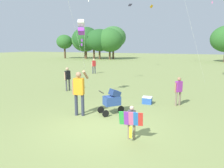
% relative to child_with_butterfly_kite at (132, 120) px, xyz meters
% --- Properties ---
extents(ground_plane, '(120.00, 120.00, 0.00)m').
position_rel_child_with_butterfly_kite_xyz_m(ground_plane, '(-1.19, 0.58, -0.62)').
color(ground_plane, '#849351').
extents(treeline_distant, '(33.49, 5.75, 6.26)m').
position_rel_child_with_butterfly_kite_xyz_m(treeline_distant, '(-13.25, 31.39, 3.13)').
color(treeline_distant, brown).
rests_on(treeline_distant, ground).
extents(child_with_butterfly_kite, '(0.70, 0.39, 1.03)m').
position_rel_child_with_butterfly_kite_xyz_m(child_with_butterfly_kite, '(0.00, 0.00, 0.00)').
color(child_with_butterfly_kite, '#7F705B').
rests_on(child_with_butterfly_kite, ground).
extents(person_adult_flyer, '(0.58, 0.60, 1.84)m').
position_rel_child_with_butterfly_kite_xyz_m(person_adult_flyer, '(-2.49, 1.31, 0.44)').
color(person_adult_flyer, '#33384C').
rests_on(person_adult_flyer, ground).
extents(stroller, '(0.98, 0.97, 1.03)m').
position_rel_child_with_butterfly_kite_xyz_m(stroller, '(-1.34, 1.95, -0.02)').
color(stroller, black).
rests_on(stroller, ground).
extents(kite_adult_black, '(1.76, 2.72, 4.05)m').
position_rel_child_with_butterfly_kite_xyz_m(kite_adult_black, '(-3.78, 3.92, 3.02)').
color(kite_adult_black, white).
rests_on(kite_adult_black, ground).
extents(person_red_shirt, '(0.33, 0.33, 1.34)m').
position_rel_child_with_butterfly_kite_xyz_m(person_red_shirt, '(1.10, 4.10, 0.17)').
color(person_red_shirt, '#7F705B').
rests_on(person_red_shirt, ground).
extents(person_sitting_far, '(0.29, 0.44, 1.44)m').
position_rel_child_with_butterfly_kite_xyz_m(person_sitting_far, '(-5.39, 4.95, 0.22)').
color(person_sitting_far, '#4C4C51').
rests_on(person_sitting_far, ground).
extents(person_kid_running, '(0.35, 0.37, 1.45)m').
position_rel_child_with_butterfly_kite_xyz_m(person_kid_running, '(-7.20, 12.35, 0.23)').
color(person_kid_running, '#33384C').
rests_on(person_kid_running, ground).
extents(cooler_box, '(0.45, 0.33, 0.35)m').
position_rel_child_with_butterfly_kite_xyz_m(cooler_box, '(-0.29, 3.88, -0.45)').
color(cooler_box, '#2D5BB7').
rests_on(cooler_box, ground).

